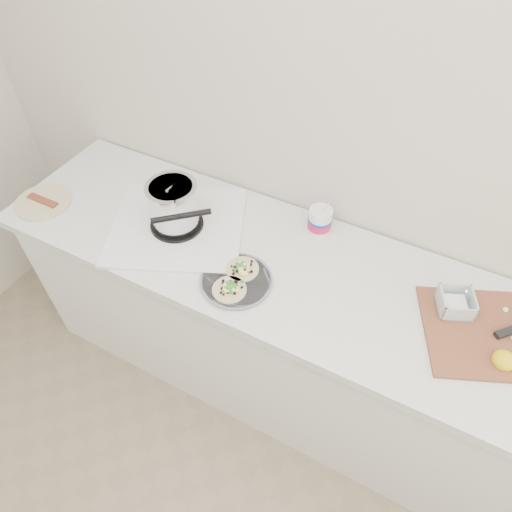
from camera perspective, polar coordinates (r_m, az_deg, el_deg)
The scene contains 6 objects.
counter at distance 2.09m, azimuth 3.88°, elevation -9.20°, with size 2.44×0.66×0.90m.
stove at distance 1.84m, azimuth -10.09°, elevation 5.43°, with size 0.68×0.66×0.25m.
taco_plate at distance 1.67m, azimuth -2.52°, elevation -2.89°, with size 0.27×0.27×0.04m.
tub at distance 1.83m, azimuth 8.07°, elevation 4.55°, with size 0.10×0.10×0.21m.
cutboard at distance 1.74m, azimuth 28.13°, elevation -7.98°, with size 0.61×0.53×0.08m.
bacon_plate at distance 2.18m, azimuth -25.05°, elevation 6.13°, with size 0.24×0.24×0.02m.
Camera 1 is at (0.41, 0.36, 2.20)m, focal length 32.00 mm.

